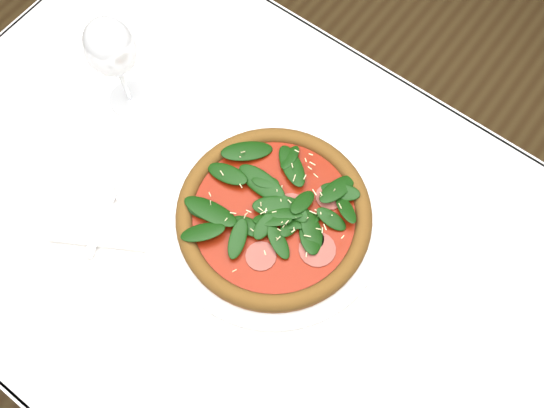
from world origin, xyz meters
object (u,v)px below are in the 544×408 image
Objects in this scene: wine_glass at (111,49)px; pizza at (274,214)px; plate at (274,219)px; napkin at (102,226)px.

pizza is at bearing -5.13° from wine_glass.
pizza is (-0.00, -0.00, 0.02)m from plate.
wine_glass is at bearing 121.69° from napkin.
plate is 0.90× the size of pizza.
plate is 1.80× the size of wine_glass.
plate is 2.34× the size of napkin.
napkin is at bearing -58.31° from wine_glass.
napkin is (-0.21, -0.18, -0.00)m from plate.
plate is at bearing -5.13° from wine_glass.
pizza reaches higher than plate.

